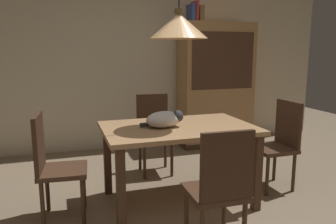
{
  "coord_description": "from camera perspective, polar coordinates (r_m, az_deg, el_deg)",
  "views": [
    {
      "loc": [
        -0.97,
        -2.27,
        1.45
      ],
      "look_at": [
        0.02,
        0.8,
        0.85
      ],
      "focal_mm": 35.65,
      "sensor_mm": 36.0,
      "label": 1
    }
  ],
  "objects": [
    {
      "name": "cat_sleeping",
      "position": [
        3.06,
        -0.53,
        -1.22
      ],
      "size": [
        0.4,
        0.28,
        0.16
      ],
      "color": "silver",
      "rests_on": "dining_table"
    },
    {
      "name": "chair_far_back",
      "position": [
        3.99,
        -2.42,
        -3.04
      ],
      "size": [
        0.43,
        0.43,
        0.93
      ],
      "color": "#472D1E",
      "rests_on": "ground"
    },
    {
      "name": "hutch_bookcase",
      "position": [
        5.14,
        8.15,
        4.2
      ],
      "size": [
        1.12,
        0.45,
        1.85
      ],
      "color": "#A87A4C",
      "rests_on": "ground"
    },
    {
      "name": "pendant_lamp",
      "position": [
        3.05,
        1.88,
        14.54
      ],
      "size": [
        0.52,
        0.52,
        1.3
      ],
      "color": "#E0A86B"
    },
    {
      "name": "book_brown_thick",
      "position": [
        5.01,
        5.35,
        16.37
      ],
      "size": [
        0.06,
        0.24,
        0.22
      ],
      "primitive_type": "cube",
      "color": "brown",
      "rests_on": "hutch_bookcase"
    },
    {
      "name": "dining_table",
      "position": [
        3.15,
        1.76,
        -4.2
      ],
      "size": [
        1.4,
        0.9,
        0.75
      ],
      "color": "tan",
      "rests_on": "ground"
    },
    {
      "name": "book_blue_wide",
      "position": [
        4.96,
        3.91,
        16.56
      ],
      "size": [
        0.06,
        0.24,
        0.24
      ],
      "primitive_type": "cube",
      "color": "#384C93",
      "rests_on": "hutch_bookcase"
    },
    {
      "name": "chair_left_side",
      "position": [
        3.02,
        -19.09,
        -8.15
      ],
      "size": [
        0.43,
        0.43,
        0.93
      ],
      "color": "#472D1E",
      "rests_on": "ground"
    },
    {
      "name": "chair_near_front",
      "position": [
        2.43,
        8.86,
        -12.37
      ],
      "size": [
        0.41,
        0.41,
        0.93
      ],
      "color": "#472D1E",
      "rests_on": "ground"
    },
    {
      "name": "book_red_tall",
      "position": [
        4.99,
        4.61,
        16.75
      ],
      "size": [
        0.04,
        0.22,
        0.28
      ],
      "primitive_type": "cube",
      "color": "#B73833",
      "rests_on": "hutch_bookcase"
    },
    {
      "name": "chair_right_side",
      "position": [
        3.71,
        18.46,
        -4.67
      ],
      "size": [
        0.41,
        0.41,
        0.93
      ],
      "color": "#472D1E",
      "rests_on": "ground"
    },
    {
      "name": "back_wall",
      "position": [
        5.01,
        -6.92,
        10.49
      ],
      "size": [
        6.4,
        0.1,
        2.9
      ],
      "primitive_type": "cube",
      "color": "beige",
      "rests_on": "ground"
    }
  ]
}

